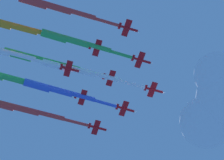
{
  "coord_description": "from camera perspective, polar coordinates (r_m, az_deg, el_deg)",
  "views": [
    {
      "loc": [
        49.32,
        -72.58,
        -34.45
      ],
      "look_at": [
        0.0,
        0.0,
        179.56
      ],
      "focal_mm": 81.58,
      "sensor_mm": 36.0,
      "label": 1
    }
  ],
  "objects": [
    {
      "name": "jet_lead",
      "position": [
        231.93,
        -3.39,
        0.99
      ],
      "size": [
        39.66,
        46.17,
        4.04
      ],
      "color": "red"
    },
    {
      "name": "jet_port_inner",
      "position": [
        235.35,
        -5.85,
        -1.26
      ],
      "size": [
        36.18,
        43.33,
        3.94
      ],
      "color": "red"
    },
    {
      "name": "jet_starboard_inner",
      "position": [
        226.74,
        -3.96,
        4.28
      ],
      "size": [
        34.85,
        41.81,
        4.03
      ],
      "color": "red"
    },
    {
      "name": "jet_port_mid",
      "position": [
        232.01,
        -7.82,
        2.19
      ],
      "size": [
        38.25,
        44.36,
        3.97
      ],
      "color": "red"
    },
    {
      "name": "jet_starboard_mid",
      "position": [
        239.96,
        -9.76,
        -3.31
      ],
      "size": [
        40.39,
        46.85,
        3.96
      ],
      "color": "red"
    },
    {
      "name": "jet_port_outer",
      "position": [
        223.68,
        -6.07,
        8.0
      ],
      "size": [
        36.75,
        43.72,
        4.06
      ],
      "color": "red"
    },
    {
      "name": "jet_starboard_outer",
      "position": [
        236.34,
        -10.9,
        0.07
      ],
      "size": [
        37.99,
        44.84,
        3.96
      ],
      "color": "red"
    },
    {
      "name": "jet_trail_port",
      "position": [
        228.02,
        -10.01,
        5.71
      ],
      "size": [
        40.29,
        46.38,
        4.0
      ],
      "color": "red"
    }
  ]
}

